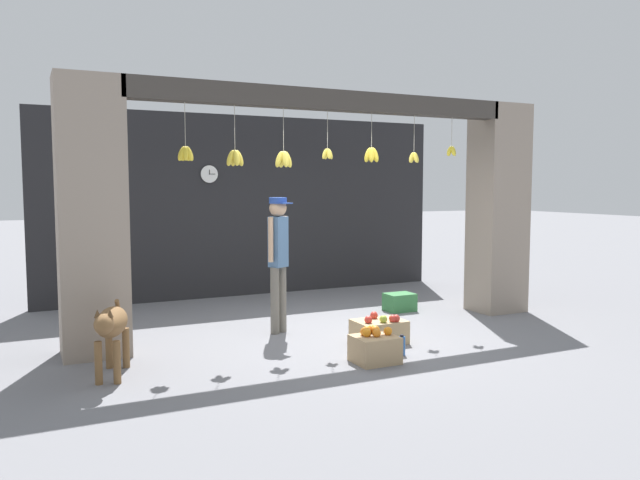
# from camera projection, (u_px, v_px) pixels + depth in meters

# --- Properties ---
(ground_plane) EXTENTS (60.00, 60.00, 0.00)m
(ground_plane) POSITION_uv_depth(u_px,v_px,m) (336.00, 334.00, 7.75)
(ground_plane) COLOR slate
(shop_back_wall) EXTENTS (6.90, 0.12, 3.00)m
(shop_back_wall) POSITION_uv_depth(u_px,v_px,m) (250.00, 206.00, 10.48)
(shop_back_wall) COLOR #232326
(shop_back_wall) RESTS_ON ground_plane
(shop_pillar_left) EXTENTS (0.70, 0.60, 3.00)m
(shop_pillar_left) POSITION_uv_depth(u_px,v_px,m) (92.00, 218.00, 6.68)
(shop_pillar_left) COLOR gray
(shop_pillar_left) RESTS_ON ground_plane
(shop_pillar_right) EXTENTS (0.70, 0.60, 3.00)m
(shop_pillar_right) POSITION_uv_depth(u_px,v_px,m) (498.00, 209.00, 9.09)
(shop_pillar_right) COLOR gray
(shop_pillar_right) RESTS_ON ground_plane
(storefront_awning) EXTENTS (5.00, 0.28, 0.95)m
(storefront_awning) POSITION_uv_depth(u_px,v_px,m) (330.00, 105.00, 7.60)
(storefront_awning) COLOR #3D3833
(dog) EXTENTS (0.47, 0.98, 0.73)m
(dog) POSITION_uv_depth(u_px,v_px,m) (111.00, 326.00, 5.97)
(dog) COLOR brown
(dog) RESTS_ON ground_plane
(shopkeeper) EXTENTS (0.31, 0.31, 1.70)m
(shopkeeper) POSITION_uv_depth(u_px,v_px,m) (278.00, 253.00, 7.74)
(shopkeeper) COLOR #6B665B
(shopkeeper) RESTS_ON ground_plane
(fruit_crate_oranges) EXTENTS (0.44, 0.40, 0.36)m
(fruit_crate_oranges) POSITION_uv_depth(u_px,v_px,m) (374.00, 347.00, 6.51)
(fruit_crate_oranges) COLOR tan
(fruit_crate_oranges) RESTS_ON ground_plane
(fruit_crate_apples) EXTENTS (0.58, 0.43, 0.35)m
(fruit_crate_apples) POSITION_uv_depth(u_px,v_px,m) (379.00, 331.00, 7.30)
(fruit_crate_apples) COLOR tan
(fruit_crate_apples) RESTS_ON ground_plane
(produce_box_green) EXTENTS (0.42, 0.32, 0.26)m
(produce_box_green) POSITION_uv_depth(u_px,v_px,m) (400.00, 302.00, 9.17)
(produce_box_green) COLOR #387A42
(produce_box_green) RESTS_ON ground_plane
(water_bottle) EXTENTS (0.08, 0.08, 0.22)m
(water_bottle) POSITION_uv_depth(u_px,v_px,m) (402.00, 345.00, 6.79)
(water_bottle) COLOR #2D60AD
(water_bottle) RESTS_ON ground_plane
(wall_clock) EXTENTS (0.30, 0.03, 0.30)m
(wall_clock) POSITION_uv_depth(u_px,v_px,m) (209.00, 174.00, 10.05)
(wall_clock) COLOR black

